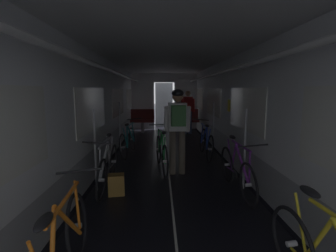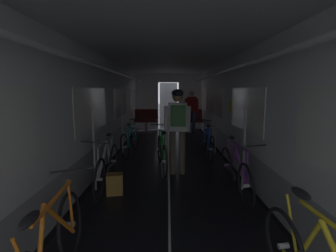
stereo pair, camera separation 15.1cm
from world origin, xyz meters
name	(u,v)px [view 1 (the left image)]	position (x,y,z in m)	size (l,w,h in m)	color
train_car_shell	(168,91)	(0.00, 3.60, 1.70)	(3.14, 12.34, 2.57)	black
bench_seat_far_left	(142,119)	(-0.90, 8.07, 0.57)	(0.98, 0.51, 0.95)	gray
bench_seat_far_right	(187,118)	(0.90, 8.07, 0.57)	(0.98, 0.51, 0.95)	gray
bicycle_purple	(237,170)	(1.10, 1.95, 0.38)	(0.44, 1.69, 0.95)	black
bicycle_blue	(206,143)	(0.99, 4.18, 0.38)	(0.44, 1.69, 0.95)	black
bicycle_silver	(108,167)	(-1.09, 2.22, 0.38)	(0.44, 1.69, 0.95)	black
bicycle_teal	(128,141)	(-1.02, 4.44, 0.38)	(0.49, 1.69, 0.95)	black
person_cyclist_aisle	(178,122)	(0.17, 2.91, 1.07)	(0.54, 0.40, 1.73)	brown
bicycle_green_in_aisle	(162,153)	(-0.15, 3.18, 0.38)	(0.44, 1.68, 0.93)	black
person_standing_near_bench	(188,109)	(0.90, 7.70, 0.98)	(0.53, 0.23, 1.69)	#384C75
backpack_on_floor	(116,185)	(-0.90, 1.92, 0.17)	(0.26, 0.20, 0.34)	olive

